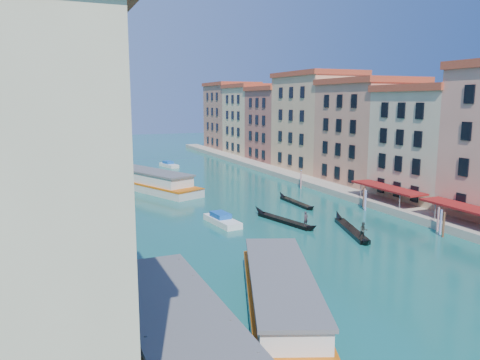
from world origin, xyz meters
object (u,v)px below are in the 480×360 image
(vaporetto_far, at_px, (150,181))
(gondola_fore, at_px, (284,219))
(vaporetto_stop, at_px, (174,337))
(gondola_right, at_px, (352,229))
(vaporetto_near, at_px, (281,295))

(vaporetto_far, bearing_deg, gondola_fore, -91.15)
(gondola_fore, bearing_deg, vaporetto_far, 97.73)
(vaporetto_stop, distance_m, gondola_fore, 33.05)
(vaporetto_stop, relative_size, gondola_right, 1.32)
(vaporetto_stop, relative_size, vaporetto_near, 0.79)
(gondola_fore, relative_size, gondola_right, 0.96)
(vaporetto_near, relative_size, vaporetto_far, 0.90)
(gondola_right, bearing_deg, vaporetto_far, 132.57)
(gondola_fore, xyz_separation_m, gondola_right, (5.10, -7.21, 0.08))
(vaporetto_stop, bearing_deg, gondola_fore, 50.70)
(vaporetto_near, height_order, vaporetto_far, vaporetto_far)
(vaporetto_near, xyz_separation_m, vaporetto_far, (1.07, 50.86, 0.16))
(vaporetto_stop, xyz_separation_m, vaporetto_near, (8.71, 3.04, -0.06))
(vaporetto_stop, height_order, vaporetto_far, vaporetto_stop)
(vaporetto_far, relative_size, gondola_fore, 1.94)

